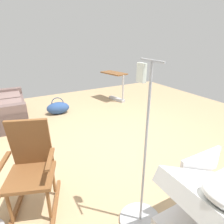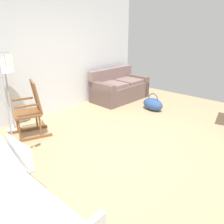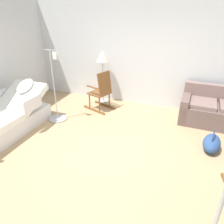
{
  "view_description": "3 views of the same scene",
  "coord_description": "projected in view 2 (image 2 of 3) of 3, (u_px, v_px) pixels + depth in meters",
  "views": [
    {
      "loc": [
        -2.7,
        1.79,
        1.85
      ],
      "look_at": [
        -0.19,
        0.37,
        0.71
      ],
      "focal_mm": 30.75,
      "sensor_mm": 36.0,
      "label": 1
    },
    {
      "loc": [
        -2.7,
        -2.08,
        1.98
      ],
      "look_at": [
        -0.02,
        0.34,
        0.6
      ],
      "focal_mm": 36.42,
      "sensor_mm": 36.0,
      "label": 2
    },
    {
      "loc": [
        1.36,
        -3.16,
        2.52
      ],
      "look_at": [
        0.05,
        0.34,
        0.68
      ],
      "focal_mm": 34.53,
      "sensor_mm": 36.0,
      "label": 3
    }
  ],
  "objects": [
    {
      "name": "floor_lamp",
      "position": [
        5.0,
        69.0,
        4.18
      ],
      "size": [
        0.34,
        0.34,
        1.48
      ],
      "color": "#B2B5BA",
      "rests_on": "ground"
    },
    {
      "name": "couch",
      "position": [
        119.0,
        89.0,
        6.42
      ],
      "size": [
        1.63,
        0.91,
        0.85
      ],
      "color": "#68534F",
      "rests_on": "ground"
    },
    {
      "name": "duffel_bag",
      "position": [
        153.0,
        104.0,
        5.64
      ],
      "size": [
        0.39,
        0.6,
        0.43
      ],
      "color": "#2D4C84",
      "rests_on": "ground"
    },
    {
      "name": "iv_pole",
      "position": [
        16.0,
        156.0,
        3.21
      ],
      "size": [
        0.44,
        0.44,
        1.69
      ],
      "color": "#B2B5BA",
      "rests_on": "ground"
    },
    {
      "name": "rocking_chair",
      "position": [
        31.0,
        110.0,
        4.24
      ],
      "size": [
        0.88,
        0.71,
        1.05
      ],
      "color": "brown",
      "rests_on": "ground"
    },
    {
      "name": "back_wall",
      "position": [
        39.0,
        56.0,
        4.97
      ],
      "size": [
        6.19,
        0.1,
        2.7
      ],
      "primitive_type": "cube",
      "color": "silver",
      "rests_on": "ground"
    },
    {
      "name": "ground_plane",
      "position": [
        127.0,
        149.0,
        3.88
      ],
      "size": [
        7.49,
        7.49,
        0.0
      ],
      "primitive_type": "plane",
      "color": "tan"
    }
  ]
}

